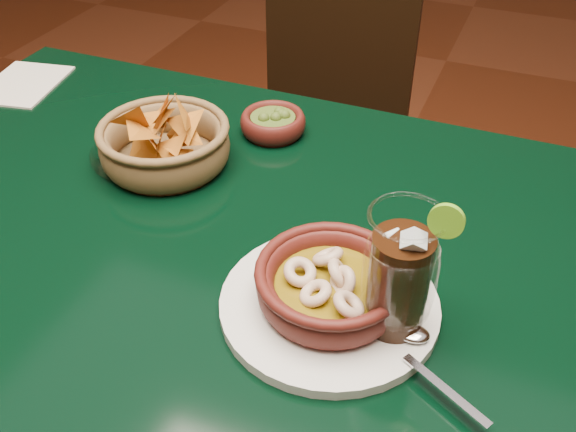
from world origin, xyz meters
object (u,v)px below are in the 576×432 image
at_px(dining_table, 208,269).
at_px(cola_drink, 399,278).
at_px(shrimp_plate, 330,290).
at_px(chip_basket, 165,143).
at_px(dining_chair, 324,139).

xyz_separation_m(dining_table, cola_drink, (0.31, -0.10, 0.18)).
xyz_separation_m(shrimp_plate, cola_drink, (0.08, -0.01, 0.05)).
bearing_deg(chip_basket, dining_table, -40.77).
distance_m(dining_chair, chip_basket, 0.68).
relative_size(dining_table, cola_drink, 6.17).
distance_m(chip_basket, cola_drink, 0.47).
xyz_separation_m(dining_chair, chip_basket, (-0.06, -0.60, 0.32)).
distance_m(dining_chair, shrimp_plate, 0.91).
xyz_separation_m(shrimp_plate, chip_basket, (-0.35, 0.20, 0.01)).
bearing_deg(cola_drink, dining_table, 161.16).
bearing_deg(shrimp_plate, dining_table, 156.36).
bearing_deg(dining_chair, dining_table, -85.33).
height_order(dining_table, chip_basket, chip_basket).
xyz_separation_m(dining_chair, shrimp_plate, (0.28, -0.80, 0.31)).
distance_m(shrimp_plate, cola_drink, 0.09).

